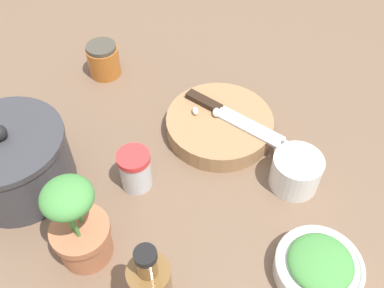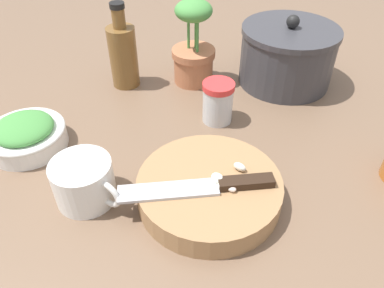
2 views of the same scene
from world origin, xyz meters
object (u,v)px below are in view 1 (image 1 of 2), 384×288
garlic_cloves (212,110)px  stock_pot (13,161)px  herb_bowl (319,267)px  spice_jar (135,170)px  chef_knife (227,114)px  potted_herb (79,228)px  honey_jar (104,60)px  coffee_mug (295,171)px  cutting_board (219,125)px

garlic_cloves → stock_pot: (-0.08, 0.39, 0.02)m
herb_bowl → spice_jar: bearing=48.3°
chef_knife → potted_herb: 0.39m
garlic_cloves → spice_jar: size_ratio=0.80×
spice_jar → stock_pot: bearing=78.5°
garlic_cloves → herb_bowl: size_ratio=0.47×
stock_pot → potted_herb: bearing=-145.4°
honey_jar → potted_herb: 0.48m
coffee_mug → potted_herb: bearing=100.4°
stock_pot → garlic_cloves: bearing=-78.4°
chef_knife → garlic_cloves: (0.02, 0.03, 0.00)m
chef_knife → potted_herb: size_ratio=1.03×
potted_herb → chef_knife: bearing=-52.1°
coffee_mug → honey_jar: honey_jar is taller
cutting_board → coffee_mug: 0.19m
coffee_mug → honey_jar: 0.53m
cutting_board → stock_pot: (-0.06, 0.41, 0.05)m
spice_jar → honey_jar: bearing=6.6°
stock_pot → coffee_mug: bearing=-100.9°
honey_jar → stock_pot: size_ratio=0.38×
cutting_board → potted_herb: bearing=128.9°
herb_bowl → spice_jar: size_ratio=1.70×
cutting_board → spice_jar: spice_jar is taller
herb_bowl → spice_jar: spice_jar is taller
garlic_cloves → herb_bowl: herb_bowl is taller
potted_herb → herb_bowl: bearing=-107.0°
garlic_cloves → coffee_mug: 0.22m
garlic_cloves → stock_pot: stock_pot is taller
garlic_cloves → chef_knife: bearing=-119.8°
chef_knife → herb_bowl: size_ratio=1.34×
chef_knife → garlic_cloves: garlic_cloves is taller
cutting_board → garlic_cloves: bearing=29.5°
cutting_board → chef_knife: chef_knife is taller
stock_pot → cutting_board: bearing=-81.7°
garlic_cloves → cutting_board: bearing=-150.5°
garlic_cloves → coffee_mug: coffee_mug is taller
chef_knife → honey_jar: honey_jar is taller
cutting_board → potted_herb: potted_herb is taller
honey_jar → herb_bowl: bearing=-152.1°
cutting_board → coffee_mug: bearing=-145.3°
garlic_cloves → stock_pot: 0.40m
honey_jar → potted_herb: size_ratio=0.43×
honey_jar → stock_pot: (-0.30, 0.18, 0.03)m
herb_bowl → honey_jar: 0.67m
honey_jar → stock_pot: stock_pot is taller
herb_bowl → coffee_mug: bearing=-8.1°
chef_knife → herb_bowl: 0.36m
garlic_cloves → potted_herb: bearing=132.6°
cutting_board → honey_jar: honey_jar is taller
spice_jar → stock_pot: (0.04, 0.22, 0.02)m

